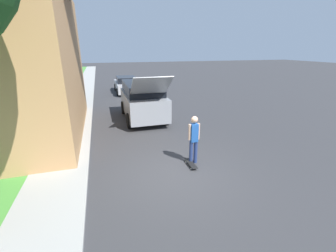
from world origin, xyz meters
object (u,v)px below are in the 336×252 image
Objects in this scene: car_down_street at (126,85)px; fire_hydrant at (64,158)px; skateboarder at (194,138)px; skateboard at (191,163)px; suv_parked at (143,100)px.

fire_hydrant is (-3.66, -13.40, -0.29)m from car_down_street.
skateboard is (-0.15, -0.17, -0.89)m from skateboarder.
skateboarder is at bearing -87.37° from car_down_street.
skateboarder is (0.70, -5.76, -0.13)m from suv_parked.
skateboard is 1.25× the size of fire_hydrant.
fire_hydrant is (-3.62, -4.91, -0.70)m from suv_parked.
suv_parked is 6.60× the size of skateboard.
suv_parked reaches higher than car_down_street.
fire_hydrant is at bearing -105.29° from car_down_street.
suv_parked is at bearing 95.29° from skateboard.
car_down_street is at bearing 74.71° from fire_hydrant.
fire_hydrant is at bearing -126.42° from suv_parked.
car_down_street reaches higher than skateboard.
car_down_street is 7.11× the size of fire_hydrant.
skateboard is at bearing -87.99° from car_down_street.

